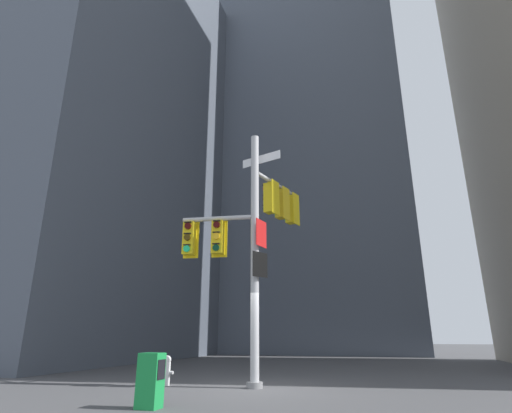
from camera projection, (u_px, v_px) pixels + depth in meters
name	position (u px, v px, depth m)	size (l,w,h in m)	color
ground	(255.00, 388.00, 10.74)	(120.00, 120.00, 0.00)	#474749
building_tower_left	(61.00, 128.00, 28.23)	(17.40, 17.40, 30.37)	#4C5460
building_mid_block	(304.00, 106.00, 43.27)	(17.97, 17.97, 49.56)	#4C5460
signal_pole_assembly	(254.00, 230.00, 12.67)	(3.17, 3.20, 7.45)	#B2B2B5
fire_hydrant	(167.00, 370.00, 11.46)	(0.33, 0.23, 0.80)	silver
newspaper_box	(151.00, 380.00, 7.92)	(0.45, 0.36, 1.02)	#198C3F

